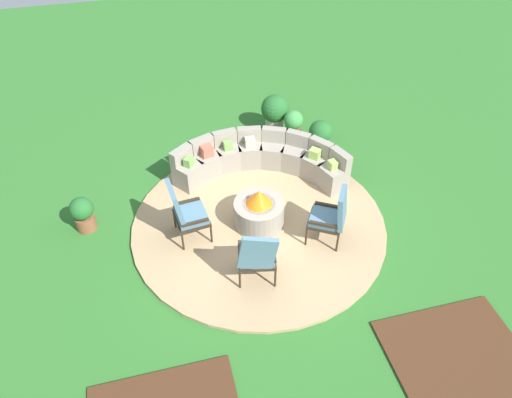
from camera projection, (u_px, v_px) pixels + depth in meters
ground_plane at (259, 225)px, 8.75m from camera, size 24.00×24.00×0.00m
patio_circle at (259, 224)px, 8.73m from camera, size 4.50×4.50×0.06m
mulch_bed_right at (457, 355)px, 6.82m from camera, size 1.90×1.56×0.04m
fire_pit at (259, 211)px, 8.52m from camera, size 0.88×0.88×0.74m
curved_stone_bench at (261, 160)px, 9.56m from camera, size 3.25×1.65×0.77m
lounge_chair_front_left at (185, 211)px, 8.08m from camera, size 0.64×0.66×1.14m
lounge_chair_front_right at (257, 255)px, 7.40m from camera, size 0.70×0.67×1.11m
lounge_chair_back_left at (332, 215)px, 8.05m from camera, size 0.77×0.77×1.08m
potted_plant_0 at (83, 213)px, 8.45m from camera, size 0.41×0.41×0.67m
potted_plant_1 at (275, 112)px, 10.67m from camera, size 0.61×0.61×0.86m
potted_plant_2 at (293, 125)px, 10.46m from camera, size 0.41×0.41×0.71m
potted_plant_3 at (320, 135)px, 10.21m from camera, size 0.49×0.49×0.69m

